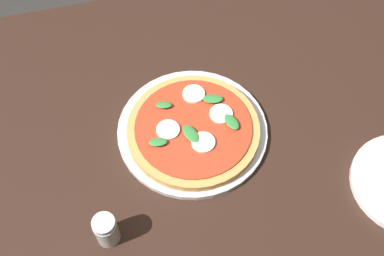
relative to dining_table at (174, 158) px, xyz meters
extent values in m
plane|color=#2D2B28|center=(0.00, 0.00, -0.66)|extent=(6.00, 6.00, 0.00)
cube|color=black|center=(0.00, 0.00, 0.07)|extent=(1.60, 0.89, 0.04)
cube|color=black|center=(-0.72, -0.37, -0.30)|extent=(0.07, 0.07, 0.71)
cylinder|color=silver|center=(-0.04, 0.00, 0.10)|extent=(0.31, 0.31, 0.01)
cylinder|color=tan|center=(-0.04, 0.01, 0.12)|extent=(0.27, 0.27, 0.02)
cylinder|color=#B7381E|center=(-0.04, 0.01, 0.13)|extent=(0.24, 0.24, 0.00)
cylinder|color=white|center=(0.01, 0.01, 0.13)|extent=(0.05, 0.05, 0.00)
cylinder|color=white|center=(-0.05, 0.05, 0.13)|extent=(0.05, 0.05, 0.00)
cylinder|color=white|center=(-0.10, -0.01, 0.13)|extent=(0.05, 0.05, 0.00)
cylinder|color=white|center=(-0.06, -0.07, 0.13)|extent=(0.05, 0.05, 0.00)
ellipsoid|color=#337F38|center=(0.04, 0.03, 0.14)|extent=(0.04, 0.03, 0.00)
ellipsoid|color=#337F38|center=(-0.10, -0.04, 0.14)|extent=(0.05, 0.03, 0.00)
ellipsoid|color=#337F38|center=(0.01, -0.05, 0.14)|extent=(0.04, 0.03, 0.00)
ellipsoid|color=#337F38|center=(-0.12, 0.02, 0.14)|extent=(0.03, 0.05, 0.00)
ellipsoid|color=#337F38|center=(-0.03, 0.03, 0.14)|extent=(0.04, 0.05, 0.00)
cylinder|color=#B2B7AD|center=(0.16, 0.18, 0.12)|extent=(0.04, 0.04, 0.06)
cylinder|color=silver|center=(0.16, 0.18, 0.16)|extent=(0.04, 0.04, 0.01)
camera|label=1|loc=(0.09, 0.51, 0.92)|focal=43.97mm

